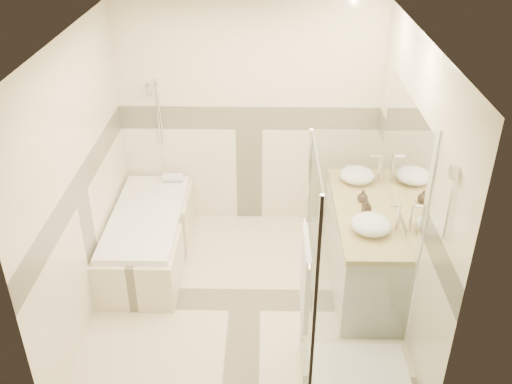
{
  "coord_description": "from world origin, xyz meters",
  "views": [
    {
      "loc": [
        0.18,
        -4.23,
        3.62
      ],
      "look_at": [
        0.1,
        0.25,
        1.05
      ],
      "focal_mm": 40.0,
      "sensor_mm": 36.0,
      "label": 1
    }
  ],
  "objects_px": {
    "shower_enclosure": "(349,334)",
    "vessel_sink_near": "(357,175)",
    "bathtub": "(148,234)",
    "vessel_sink_far": "(371,224)",
    "amenity_bottle_b": "(363,196)",
    "vanity": "(362,246)",
    "amenity_bottle_a": "(367,208)"
  },
  "relations": [
    {
      "from": "shower_enclosure",
      "to": "vessel_sink_near",
      "type": "height_order",
      "value": "shower_enclosure"
    },
    {
      "from": "vanity",
      "to": "amenity_bottle_b",
      "type": "height_order",
      "value": "amenity_bottle_b"
    },
    {
      "from": "bathtub",
      "to": "amenity_bottle_b",
      "type": "height_order",
      "value": "amenity_bottle_b"
    },
    {
      "from": "vanity",
      "to": "vessel_sink_far",
      "type": "bearing_deg",
      "value": -93.1
    },
    {
      "from": "vessel_sink_far",
      "to": "amenity_bottle_b",
      "type": "xyz_separation_m",
      "value": [
        0.0,
        0.5,
        -0.01
      ]
    },
    {
      "from": "shower_enclosure",
      "to": "vanity",
      "type": "bearing_deg",
      "value": 77.03
    },
    {
      "from": "bathtub",
      "to": "vessel_sink_far",
      "type": "height_order",
      "value": "vessel_sink_far"
    },
    {
      "from": "vanity",
      "to": "shower_enclosure",
      "type": "distance_m",
      "value": 1.31
    },
    {
      "from": "bathtub",
      "to": "shower_enclosure",
      "type": "height_order",
      "value": "shower_enclosure"
    },
    {
      "from": "amenity_bottle_b",
      "to": "bathtub",
      "type": "bearing_deg",
      "value": 174.11
    },
    {
      "from": "amenity_bottle_a",
      "to": "amenity_bottle_b",
      "type": "height_order",
      "value": "amenity_bottle_a"
    },
    {
      "from": "vessel_sink_near",
      "to": "amenity_bottle_a",
      "type": "distance_m",
      "value": 0.64
    },
    {
      "from": "vanity",
      "to": "vessel_sink_far",
      "type": "relative_size",
      "value": 4.51
    },
    {
      "from": "amenity_bottle_b",
      "to": "vessel_sink_far",
      "type": "bearing_deg",
      "value": -90.0
    },
    {
      "from": "vessel_sink_near",
      "to": "amenity_bottle_a",
      "type": "xyz_separation_m",
      "value": [
        0.0,
        -0.64,
        0.0
      ]
    },
    {
      "from": "vessel_sink_far",
      "to": "amenity_bottle_a",
      "type": "xyz_separation_m",
      "value": [
        0.0,
        0.27,
        0.0
      ]
    },
    {
      "from": "shower_enclosure",
      "to": "vessel_sink_near",
      "type": "relative_size",
      "value": 5.78
    },
    {
      "from": "vessel_sink_far",
      "to": "amenity_bottle_a",
      "type": "distance_m",
      "value": 0.27
    },
    {
      "from": "vessel_sink_far",
      "to": "amenity_bottle_a",
      "type": "relative_size",
      "value": 2.4
    },
    {
      "from": "vessel_sink_near",
      "to": "amenity_bottle_a",
      "type": "relative_size",
      "value": 2.36
    },
    {
      "from": "bathtub",
      "to": "amenity_bottle_b",
      "type": "relative_size",
      "value": 13.11
    },
    {
      "from": "bathtub",
      "to": "amenity_bottle_b",
      "type": "bearing_deg",
      "value": -5.89
    },
    {
      "from": "vanity",
      "to": "bathtub",
      "type": "bearing_deg",
      "value": 170.75
    },
    {
      "from": "bathtub",
      "to": "shower_enclosure",
      "type": "distance_m",
      "value": 2.47
    },
    {
      "from": "vanity",
      "to": "shower_enclosure",
      "type": "xyz_separation_m",
      "value": [
        -0.29,
        -1.27,
        0.08
      ]
    },
    {
      "from": "vanity",
      "to": "amenity_bottle_b",
      "type": "relative_size",
      "value": 12.5
    },
    {
      "from": "amenity_bottle_b",
      "to": "shower_enclosure",
      "type": "bearing_deg",
      "value": -101.02
    },
    {
      "from": "shower_enclosure",
      "to": "vessel_sink_near",
      "type": "bearing_deg",
      "value": 81.42
    },
    {
      "from": "amenity_bottle_a",
      "to": "bathtub",
      "type": "bearing_deg",
      "value": 168.13
    },
    {
      "from": "vanity",
      "to": "vessel_sink_near",
      "type": "xyz_separation_m",
      "value": [
        -0.02,
        0.54,
        0.49
      ]
    },
    {
      "from": "shower_enclosure",
      "to": "vessel_sink_far",
      "type": "xyz_separation_m",
      "value": [
        0.27,
        0.9,
        0.42
      ]
    },
    {
      "from": "bathtub",
      "to": "amenity_bottle_a",
      "type": "bearing_deg",
      "value": -11.87
    }
  ]
}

